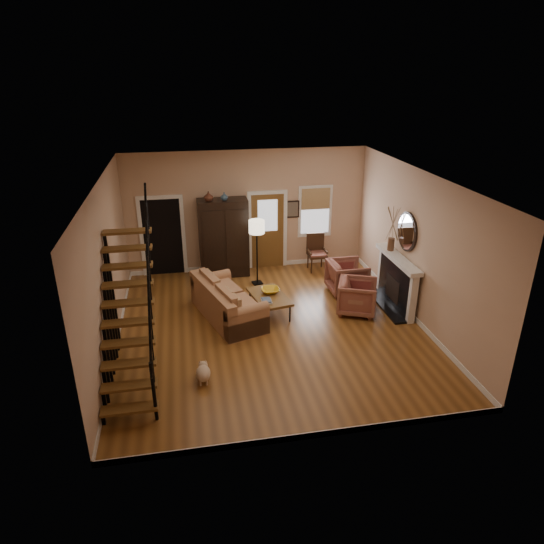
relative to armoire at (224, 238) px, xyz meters
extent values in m
plane|color=brown|center=(0.70, -3.15, -1.05)|extent=(7.00, 7.00, 0.00)
plane|color=white|center=(0.70, -3.15, 2.25)|extent=(7.00, 7.00, 0.00)
cube|color=tan|center=(0.70, 0.35, 0.60)|extent=(6.50, 0.04, 3.30)
cube|color=tan|center=(-2.55, -3.15, 0.60)|extent=(0.04, 7.00, 3.30)
cube|color=tan|center=(3.95, -3.15, 0.60)|extent=(0.04, 7.00, 3.30)
cube|color=black|center=(-1.60, 0.50, 0.00)|extent=(1.00, 0.36, 2.10)
cube|color=brown|center=(1.25, 0.33, 0.00)|extent=(0.90, 0.06, 2.10)
cube|color=silver|center=(2.60, 0.32, 0.50)|extent=(0.96, 0.06, 1.46)
cube|color=black|center=(3.83, -2.65, -0.48)|extent=(0.24, 1.60, 1.15)
cube|color=white|center=(3.77, -2.65, 0.15)|extent=(0.30, 1.95, 0.10)
cylinder|color=silver|center=(3.90, -2.65, 0.80)|extent=(0.05, 0.90, 0.90)
imported|color=#4C2619|center=(-0.35, -0.10, 1.17)|extent=(0.24, 0.24, 0.25)
imported|color=#334C60|center=(0.05, -0.10, 1.16)|extent=(0.20, 0.20, 0.21)
imported|color=gold|center=(0.83, -2.36, -0.53)|extent=(0.42, 0.42, 0.10)
imported|color=maroon|center=(2.79, -2.81, -0.65)|extent=(1.13, 1.12, 0.79)
imported|color=maroon|center=(2.91, -1.73, -0.64)|extent=(0.93, 0.90, 0.83)
camera|label=1|loc=(-0.99, -12.29, 4.26)|focal=32.00mm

